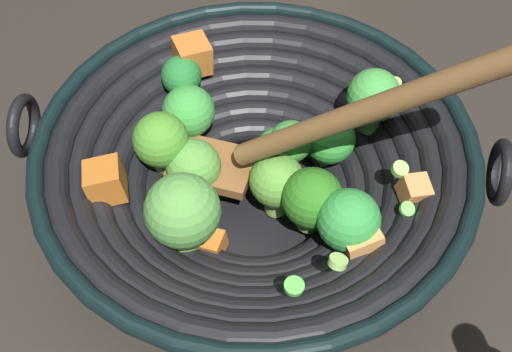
% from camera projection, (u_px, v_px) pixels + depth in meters
% --- Properties ---
extents(ground_plane, '(4.00, 4.00, 0.00)m').
position_uv_depth(ground_plane, '(256.00, 207.00, 0.62)').
color(ground_plane, '#28231E').
extents(wok, '(0.37, 0.37, 0.24)m').
position_uv_depth(wok, '(256.00, 167.00, 0.58)').
color(wok, black).
rests_on(wok, ground).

